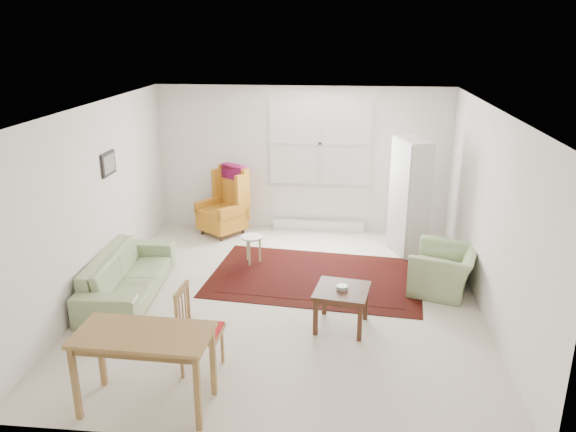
# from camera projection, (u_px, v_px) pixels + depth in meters

# --- Properties ---
(room) EXTENTS (5.04, 5.54, 2.51)m
(room) POSITION_uv_depth(u_px,v_px,m) (289.00, 203.00, 7.24)
(room) COLOR beige
(room) RESTS_ON ground
(rug) EXTENTS (3.15, 2.20, 0.03)m
(rug) POSITION_uv_depth(u_px,v_px,m) (315.00, 277.00, 8.04)
(rug) COLOR black
(rug) RESTS_ON ground
(sofa) EXTENTS (0.88, 2.04, 0.81)m
(sofa) POSITION_uv_depth(u_px,v_px,m) (127.00, 267.00, 7.42)
(sofa) COLOR #8AA16B
(sofa) RESTS_ON ground
(armchair) EXTENTS (1.05, 1.13, 0.72)m
(armchair) POSITION_uv_depth(u_px,v_px,m) (444.00, 266.00, 7.55)
(armchair) COLOR #8AA16B
(armchair) RESTS_ON ground
(wingback_chair) EXTENTS (0.97, 0.98, 1.18)m
(wingback_chair) POSITION_uv_depth(u_px,v_px,m) (221.00, 201.00, 9.58)
(wingback_chair) COLOR orange
(wingback_chair) RESTS_ON ground
(coffee_table) EXTENTS (0.71, 0.71, 0.50)m
(coffee_table) POSITION_uv_depth(u_px,v_px,m) (341.00, 308.00, 6.65)
(coffee_table) COLOR #422314
(coffee_table) RESTS_ON ground
(stool) EXTENTS (0.42, 0.42, 0.44)m
(stool) POSITION_uv_depth(u_px,v_px,m) (252.00, 250.00, 8.48)
(stool) COLOR white
(stool) RESTS_ON ground
(cabinet) EXTENTS (0.59, 0.81, 1.82)m
(cabinet) POSITION_uv_depth(u_px,v_px,m) (410.00, 197.00, 8.71)
(cabinet) COLOR silver
(cabinet) RESTS_ON ground
(desk) EXTENTS (1.26, 0.66, 0.78)m
(desk) POSITION_uv_depth(u_px,v_px,m) (146.00, 370.00, 5.20)
(desk) COLOR #A17941
(desk) RESTS_ON ground
(desk_chair) EXTENTS (0.43, 0.43, 0.94)m
(desk_chair) POSITION_uv_depth(u_px,v_px,m) (201.00, 330.00, 5.74)
(desk_chair) COLOR #A17941
(desk_chair) RESTS_ON ground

